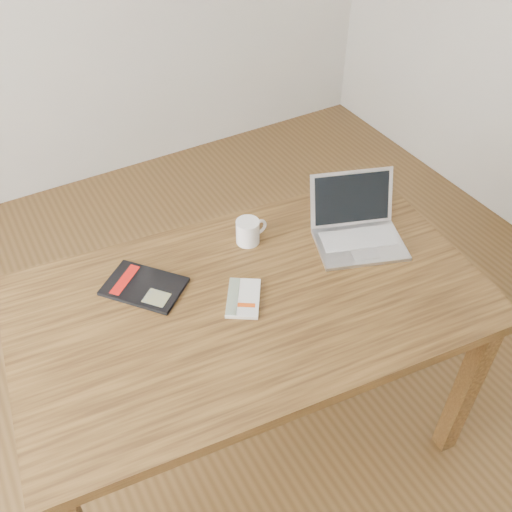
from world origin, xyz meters
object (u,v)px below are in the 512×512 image
desk (252,317)px  black_guidebook (144,286)px  laptop (357,227)px  white_guidebook (243,298)px  coffee_mug (248,231)px

desk → black_guidebook: size_ratio=5.30×
laptop → white_guidebook: bearing=-152.3°
black_guidebook → white_guidebook: bearing=-78.8°
desk → coffee_mug: 0.29m
desk → white_guidebook: white_guidebook is taller
desk → laptop: (0.44, 0.07, 0.13)m
desk → laptop: bearing=15.2°
desk → black_guidebook: (-0.27, 0.20, 0.10)m
white_guidebook → black_guidebook: (-0.24, 0.19, -0.00)m
black_guidebook → laptop: size_ratio=0.79×
laptop → black_guidebook: bearing=-170.5°
white_guidebook → coffee_mug: size_ratio=1.62×
desk → white_guidebook: size_ratio=8.09×
black_guidebook → coffee_mug: bearing=-35.0°
white_guidebook → coffee_mug: 0.27m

